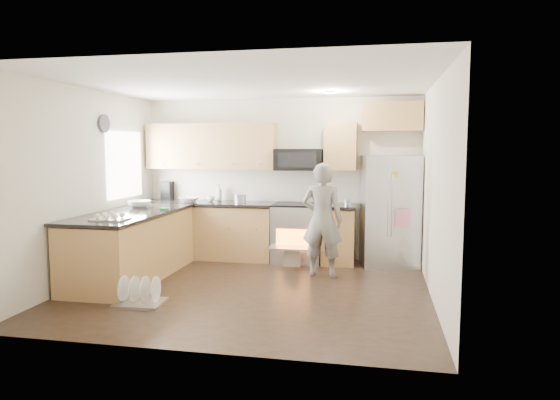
% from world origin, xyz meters
% --- Properties ---
extents(ground, '(4.50, 4.50, 0.00)m').
position_xyz_m(ground, '(0.00, 0.00, 0.00)').
color(ground, black).
rests_on(ground, ground).
extents(room_shell, '(4.54, 4.04, 2.62)m').
position_xyz_m(room_shell, '(-0.04, 0.02, 1.67)').
color(room_shell, beige).
rests_on(room_shell, ground).
extents(back_cabinet_run, '(4.45, 0.64, 2.50)m').
position_xyz_m(back_cabinet_run, '(-0.59, 1.75, 0.96)').
color(back_cabinet_run, '#B48C48').
rests_on(back_cabinet_run, ground).
extents(peninsula, '(0.96, 2.36, 1.03)m').
position_xyz_m(peninsula, '(-1.75, 0.25, 0.46)').
color(peninsula, '#B48C48').
rests_on(peninsula, ground).
extents(stove_range, '(0.76, 0.97, 1.79)m').
position_xyz_m(stove_range, '(0.35, 1.69, 0.68)').
color(stove_range, '#B7B7BC').
rests_on(stove_range, ground).
extents(refrigerator, '(0.93, 0.78, 1.69)m').
position_xyz_m(refrigerator, '(1.77, 1.70, 0.85)').
color(refrigerator, '#B7B7BC').
rests_on(refrigerator, ground).
extents(person, '(0.61, 0.43, 1.60)m').
position_xyz_m(person, '(0.83, 0.86, 0.80)').
color(person, gray).
rests_on(person, ground).
extents(dish_rack, '(0.57, 0.47, 0.33)m').
position_xyz_m(dish_rack, '(-1.09, -0.84, 0.09)').
color(dish_rack, '#B7B7BC').
rests_on(dish_rack, ground).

